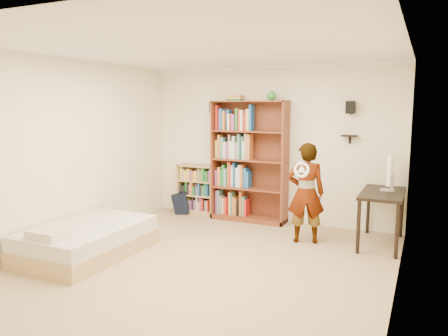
% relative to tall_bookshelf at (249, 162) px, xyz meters
% --- Properties ---
extents(ground, '(4.50, 5.00, 0.01)m').
position_rel_tall_bookshelf_xyz_m(ground, '(0.32, -2.31, -1.06)').
color(ground, tan).
rests_on(ground, ground).
extents(room_shell, '(4.52, 5.02, 2.71)m').
position_rel_tall_bookshelf_xyz_m(room_shell, '(0.32, -2.31, 0.71)').
color(room_shell, white).
rests_on(room_shell, ground).
extents(crown_molding, '(4.50, 5.00, 0.06)m').
position_rel_tall_bookshelf_xyz_m(crown_molding, '(0.32, -2.31, 1.61)').
color(crown_molding, white).
rests_on(crown_molding, room_shell).
extents(speaker_left, '(0.14, 0.12, 0.20)m').
position_rel_tall_bookshelf_xyz_m(speaker_left, '(-0.73, 0.09, 0.94)').
color(speaker_left, black).
rests_on(speaker_left, room_shell).
extents(speaker_right, '(0.14, 0.12, 0.20)m').
position_rel_tall_bookshelf_xyz_m(speaker_right, '(1.67, 0.09, 0.94)').
color(speaker_right, black).
rests_on(speaker_right, room_shell).
extents(wall_shelf, '(0.25, 0.16, 0.02)m').
position_rel_tall_bookshelf_xyz_m(wall_shelf, '(1.67, 0.10, 0.49)').
color(wall_shelf, black).
rests_on(wall_shelf, room_shell).
extents(tall_bookshelf, '(1.33, 0.39, 2.11)m').
position_rel_tall_bookshelf_xyz_m(tall_bookshelf, '(0.00, 0.00, 0.00)').
color(tall_bookshelf, maroon).
rests_on(tall_bookshelf, ground).
extents(low_bookshelf, '(0.74, 0.28, 0.92)m').
position_rel_tall_bookshelf_xyz_m(low_bookshelf, '(-1.08, 0.06, -0.59)').
color(low_bookshelf, tan).
rests_on(low_bookshelf, ground).
extents(computer_desk, '(0.58, 1.16, 0.79)m').
position_rel_tall_bookshelf_xyz_m(computer_desk, '(2.26, -0.46, -0.66)').
color(computer_desk, black).
rests_on(computer_desk, ground).
extents(imac, '(0.20, 0.56, 0.54)m').
position_rel_tall_bookshelf_xyz_m(imac, '(2.31, -0.34, 0.01)').
color(imac, white).
rests_on(imac, computer_desk).
extents(daybed, '(1.16, 1.78, 0.53)m').
position_rel_tall_bookshelf_xyz_m(daybed, '(-1.33, -2.62, -0.79)').
color(daybed, beige).
rests_on(daybed, ground).
extents(person, '(0.63, 0.51, 1.50)m').
position_rel_tall_bookshelf_xyz_m(person, '(1.22, -0.81, -0.31)').
color(person, black).
rests_on(person, ground).
extents(wii_wheel, '(0.23, 0.09, 0.23)m').
position_rel_tall_bookshelf_xyz_m(wii_wheel, '(1.22, -1.08, 0.08)').
color(wii_wheel, white).
rests_on(wii_wheel, person).
extents(navy_bag, '(0.35, 0.30, 0.41)m').
position_rel_tall_bookshelf_xyz_m(navy_bag, '(-1.33, -0.11, -0.85)').
color(navy_bag, black).
rests_on(navy_bag, ground).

